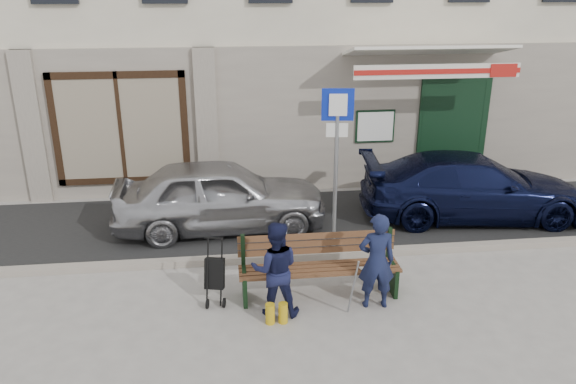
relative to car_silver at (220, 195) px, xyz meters
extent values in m
plane|color=#9E9991|center=(1.17, -2.98, -0.68)|extent=(80.00, 80.00, 0.00)
cube|color=#282828|center=(1.17, 0.12, -0.67)|extent=(60.00, 3.20, 0.01)
cube|color=#9E9384|center=(1.17, -1.48, -0.62)|extent=(60.00, 0.18, 0.12)
cube|color=#9E9384|center=(1.17, 1.98, 0.92)|extent=(20.00, 0.12, 3.20)
cube|color=maroon|center=(-2.03, 2.04, 0.87)|extent=(2.50, 0.12, 2.00)
cube|color=black|center=(5.27, 1.90, 0.62)|extent=(1.60, 0.10, 2.60)
cube|color=black|center=(5.27, 2.37, 0.52)|extent=(1.25, 0.90, 2.40)
cube|color=white|center=(3.47, 1.87, 0.77)|extent=(0.80, 0.03, 0.65)
cube|color=white|center=(4.37, 1.64, 2.40)|extent=(3.40, 1.72, 0.42)
cube|color=white|center=(4.37, 0.79, 2.12)|extent=(3.40, 0.05, 0.28)
cube|color=#B01B15|center=(4.37, 0.76, 2.12)|extent=(3.40, 0.02, 0.10)
imported|color=#AEAEB3|center=(0.00, 0.00, 0.00)|extent=(4.04, 1.76, 1.35)
imported|color=black|center=(4.99, 0.00, -0.04)|extent=(4.56, 2.23, 1.28)
cylinder|color=gray|center=(1.97, -1.14, 0.69)|extent=(0.07, 0.07, 2.74)
cube|color=#0B20A1|center=(1.97, -1.14, 1.91)|extent=(0.53, 0.09, 0.53)
cube|color=white|center=(1.97, -1.17, 1.91)|extent=(0.30, 0.05, 0.36)
cube|color=white|center=(1.97, -1.14, 1.49)|extent=(0.36, 0.07, 0.23)
cube|color=brown|center=(1.45, -2.69, -0.23)|extent=(2.40, 0.50, 0.04)
cube|color=brown|center=(1.45, -2.41, 0.06)|extent=(2.40, 0.10, 0.36)
cube|color=black|center=(0.33, -2.69, -0.45)|extent=(0.06, 0.50, 0.45)
cube|color=black|center=(2.57, -2.69, -0.45)|extent=(0.06, 0.50, 0.45)
cube|color=white|center=(2.20, -2.79, -0.20)|extent=(0.34, 0.25, 0.11)
cylinder|color=gray|center=(1.80, -3.36, -0.18)|extent=(0.07, 0.34, 0.96)
cylinder|color=gold|center=(0.65, -3.34, -0.53)|extent=(0.13, 0.13, 0.30)
cylinder|color=gold|center=(0.83, -3.34, -0.53)|extent=(0.13, 0.13, 0.30)
imported|color=#151B3A|center=(2.20, -3.06, 0.05)|extent=(0.55, 0.38, 1.45)
imported|color=#141738|center=(0.75, -3.09, 0.03)|extent=(0.73, 0.59, 1.41)
cylinder|color=black|center=(-0.22, -2.85, -0.61)|extent=(0.06, 0.14, 0.14)
cylinder|color=black|center=(0.02, -2.85, -0.61)|extent=(0.06, 0.14, 0.14)
cube|color=black|center=(-0.10, -2.65, -0.23)|extent=(0.33, 0.31, 0.47)
cylinder|color=black|center=(-0.10, -2.53, 0.29)|extent=(0.26, 0.08, 0.02)
camera|label=1|loc=(0.11, -9.98, 3.75)|focal=35.00mm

